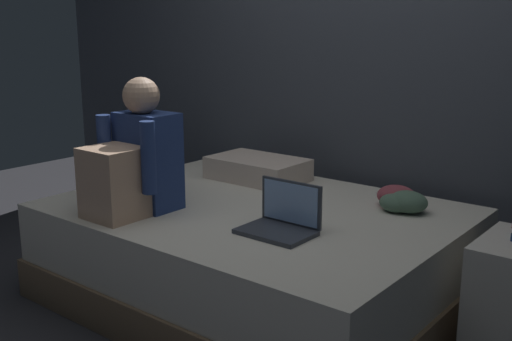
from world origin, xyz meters
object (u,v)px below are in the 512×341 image
(laptop, at_px, (282,220))
(pillow, at_px, (258,169))
(clothes_pile, at_px, (401,200))
(bed, at_px, (255,254))
(person_sitting, at_px, (135,162))

(laptop, height_order, pillow, laptop)
(laptop, distance_m, clothes_pile, 0.69)
(bed, xyz_separation_m, pillow, (-0.34, 0.45, 0.32))
(laptop, bearing_deg, bed, 146.16)
(person_sitting, distance_m, clothes_pile, 1.32)
(pillow, distance_m, clothes_pile, 0.94)
(person_sitting, bearing_deg, laptop, 14.85)
(person_sitting, distance_m, laptop, 0.80)
(bed, distance_m, laptop, 0.51)
(clothes_pile, bearing_deg, bed, -145.91)
(person_sitting, distance_m, pillow, 0.90)
(bed, xyz_separation_m, person_sitting, (-0.41, -0.43, 0.51))
(pillow, bearing_deg, person_sitting, -94.38)
(person_sitting, bearing_deg, bed, 46.37)
(pillow, height_order, clothes_pile, pillow)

